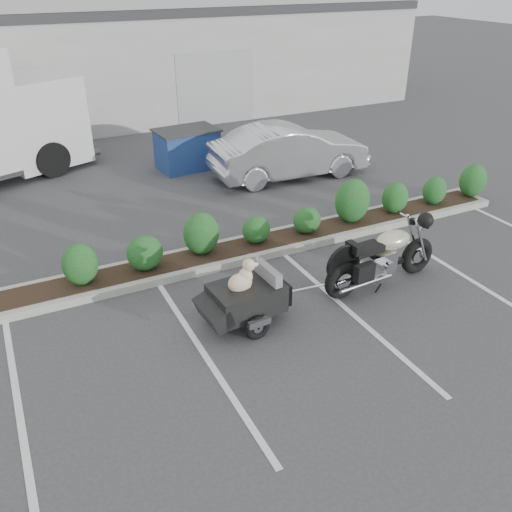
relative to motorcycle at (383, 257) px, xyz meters
name	(u,v)px	position (x,y,z in m)	size (l,w,h in m)	color
ground	(273,312)	(-2.23, 0.10, -0.59)	(90.00, 90.00, 0.00)	#38383A
planter_kerb	(266,244)	(-1.23, 2.30, -0.51)	(12.00, 1.00, 0.15)	#9E9E93
building	(76,57)	(-2.23, 17.10, 1.41)	(26.00, 10.00, 4.00)	#9EA099
motorcycle	(383,257)	(0.00, 0.00, 0.00)	(2.56, 0.87, 1.47)	black
pet_trailer	(245,297)	(-2.79, 0.02, -0.07)	(2.04, 1.14, 1.22)	black
sedan	(290,151)	(1.39, 5.92, 0.15)	(1.55, 4.44, 1.46)	silver
dumpster	(187,149)	(-0.93, 7.86, 0.00)	(1.85, 1.34, 1.16)	navy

